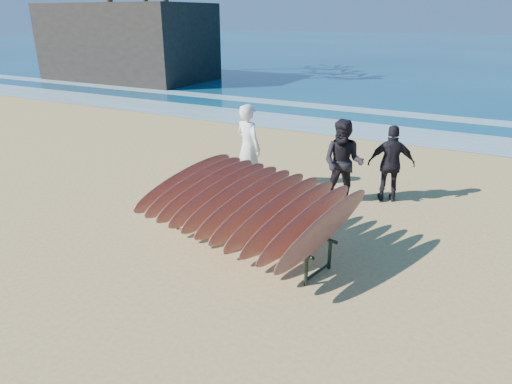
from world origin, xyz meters
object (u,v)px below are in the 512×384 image
person_dark_a (343,163)px  person_dark_b (391,164)px  surfboard_rack (246,203)px  building (128,42)px  person_white (248,147)px

person_dark_a → person_dark_b: person_dark_a is taller
surfboard_rack → person_dark_a: bearing=85.6°
building → person_dark_b: bearing=-33.9°
person_dark_b → building: bearing=-51.5°
surfboard_rack → person_white: person_white is taller
surfboard_rack → person_dark_a: 2.80m
person_white → person_dark_b: (3.06, 0.78, -0.15)m
surfboard_rack → person_dark_a: size_ratio=1.98×
person_white → building: building is taller
surfboard_rack → building: size_ratio=0.36×
person_white → surfboard_rack: bearing=139.2°
person_white → person_dark_b: person_white is taller
building → person_white: bearing=-40.3°
person_dark_a → person_dark_b: (0.85, 0.68, -0.08)m
surfboard_rack → building: (-17.34, 16.13, 1.37)m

